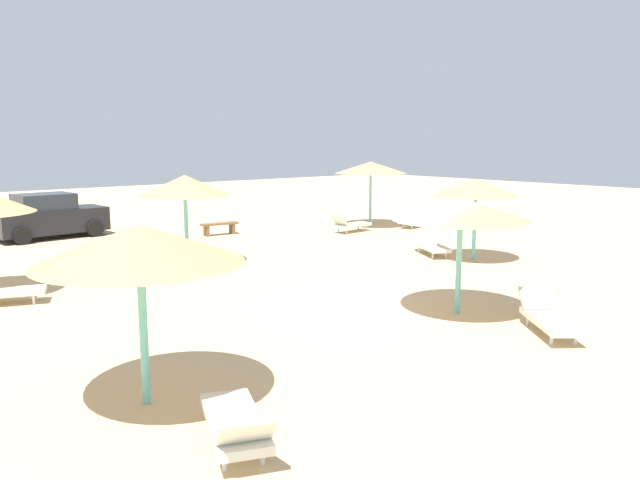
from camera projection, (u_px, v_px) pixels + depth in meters
name	position (u px, v px, depth m)	size (l,w,h in m)	color
ground_plane	(407.00, 310.00, 13.57)	(80.00, 80.00, 0.00)	#D1B284
parasol_0	(371.00, 168.00, 26.46)	(3.10, 3.10, 2.81)	#6BC6BC
parasol_1	(185.00, 186.00, 18.10)	(2.72, 2.72, 2.71)	#6BC6BC
parasol_2	(461.00, 209.00, 12.94)	(2.93, 2.93, 2.52)	#6BC6BC
parasol_4	(476.00, 188.00, 18.85)	(2.62, 2.62, 2.56)	#6BC6BC
parasol_5	(139.00, 244.00, 8.39)	(2.89, 2.89, 2.58)	#6BC6BC
lounger_0	(415.00, 219.00, 26.56)	(1.96, 1.05, 0.79)	silver
lounger_1	(159.00, 267.00, 16.60)	(1.49, 1.95, 0.74)	silver
lounger_2	(548.00, 317.00, 11.90)	(1.68, 1.87, 0.73)	silver
lounger_4	(431.00, 245.00, 20.10)	(1.48, 1.99, 0.62)	silver
lounger_5	(236.00, 424.00, 7.42)	(1.31, 1.97, 0.76)	silver
lounger_6	(350.00, 224.00, 24.99)	(1.89, 0.79, 0.81)	silver
lounger_7	(145.00, 249.00, 19.37)	(1.89, 1.66, 0.70)	silver
bench_1	(219.00, 226.00, 24.27)	(1.54, 0.59, 0.49)	brown
parked_car	(49.00, 217.00, 23.44)	(4.10, 2.20, 1.72)	black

